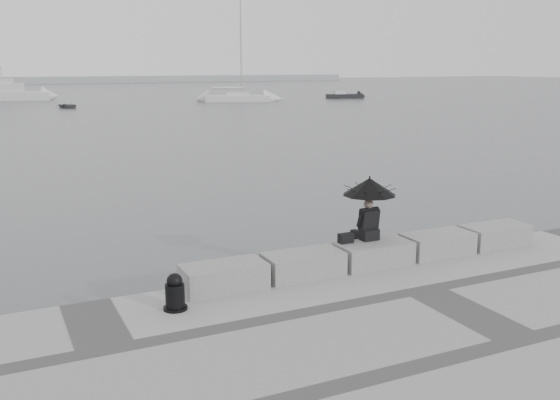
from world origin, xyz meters
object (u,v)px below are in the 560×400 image
motor_cruiser (11,93)px  dinghy (68,106)px  mooring_bollard (175,295)px  seated_person (369,194)px  sailboat_right (238,97)px  small_motorboat (345,96)px

motor_cruiser → dinghy: size_ratio=3.36×
mooring_bollard → dinghy: bearing=84.5°
seated_person → dinghy: (1.36, 60.90, -1.74)m
mooring_bollard → motor_cruiser: 80.54m
motor_cruiser → sailboat_right: bearing=-15.0°
seated_person → motor_cruiser: size_ratio=0.13×
motor_cruiser → dinghy: 19.41m
sailboat_right → motor_cruiser: size_ratio=1.25×
seated_person → mooring_bollard: 4.78m
sailboat_right → dinghy: size_ratio=4.20×
seated_person → small_motorboat: 75.52m
sailboat_right → small_motorboat: sailboat_right is taller
seated_person → sailboat_right: (22.44, 64.05, -1.48)m
mooring_bollard → sailboat_right: (26.98, 64.90, -0.26)m
sailboat_right → dinghy: sailboat_right is taller
motor_cruiser → dinghy: (4.85, -18.78, -0.63)m
small_motorboat → motor_cruiser: bearing=174.7°
mooring_bollard → sailboat_right: size_ratio=0.05×
motor_cruiser → small_motorboat: (42.30, -14.92, -0.57)m
seated_person → motor_cruiser: bearing=90.7°
small_motorboat → dinghy: 37.64m
mooring_bollard → small_motorboat: size_ratio=0.13×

